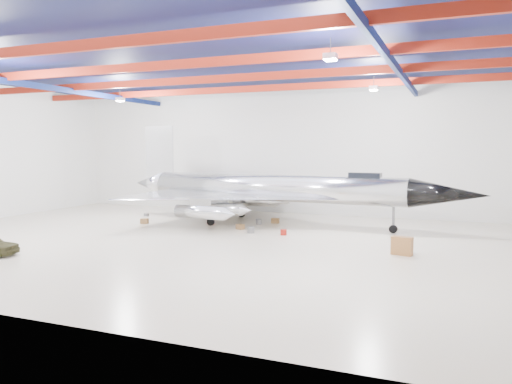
% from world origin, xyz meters
% --- Properties ---
extents(floor, '(40.00, 40.00, 0.00)m').
position_xyz_m(floor, '(0.00, 0.00, 0.00)').
color(floor, beige).
rests_on(floor, ground).
extents(wall_back, '(40.00, 0.00, 40.00)m').
position_xyz_m(wall_back, '(0.00, 15.00, 5.50)').
color(wall_back, silver).
rests_on(wall_back, floor).
extents(ceiling, '(40.00, 40.00, 0.00)m').
position_xyz_m(ceiling, '(0.00, 0.00, 11.00)').
color(ceiling, '#0A0F38').
rests_on(ceiling, wall_back).
extents(ceiling_structure, '(39.50, 29.50, 1.08)m').
position_xyz_m(ceiling_structure, '(0.00, 0.00, 10.32)').
color(ceiling_structure, maroon).
rests_on(ceiling_structure, ceiling).
extents(jet_aircraft, '(28.08, 17.06, 7.65)m').
position_xyz_m(jet_aircraft, '(2.26, 8.00, 2.51)').
color(jet_aircraft, silver).
rests_on(jet_aircraft, floor).
extents(desk, '(1.18, 0.75, 1.00)m').
position_xyz_m(desk, '(12.57, 0.34, 0.50)').
color(desk, brown).
rests_on(desk, floor).
extents(crate_ply, '(0.67, 0.60, 0.39)m').
position_xyz_m(crate_ply, '(-7.01, 4.69, 0.20)').
color(crate_ply, olive).
rests_on(crate_ply, floor).
extents(toolbox_red, '(0.49, 0.40, 0.33)m').
position_xyz_m(toolbox_red, '(-2.29, 6.63, 0.17)').
color(toolbox_red, maroon).
rests_on(toolbox_red, floor).
extents(engine_drum, '(0.60, 0.60, 0.44)m').
position_xyz_m(engine_drum, '(2.24, 3.81, 0.22)').
color(engine_drum, '#59595B').
rests_on(engine_drum, floor).
extents(parts_bin, '(0.59, 0.49, 0.39)m').
position_xyz_m(parts_bin, '(2.28, 8.64, 0.20)').
color(parts_bin, olive).
rests_on(parts_bin, floor).
extents(crate_small, '(0.36, 0.29, 0.24)m').
position_xyz_m(crate_small, '(-9.30, 8.31, 0.12)').
color(crate_small, '#59595B').
rests_on(crate_small, floor).
extents(tool_chest, '(0.47, 0.47, 0.38)m').
position_xyz_m(tool_chest, '(4.58, 3.84, 0.19)').
color(tool_chest, maroon).
rests_on(tool_chest, floor).
extents(oil_barrel, '(0.63, 0.57, 0.36)m').
position_xyz_m(oil_barrel, '(0.94, 4.94, 0.18)').
color(oil_barrel, olive).
rests_on(oil_barrel, floor).
extents(spares_box, '(0.55, 0.55, 0.41)m').
position_xyz_m(spares_box, '(1.31, 7.62, 0.20)').
color(spares_box, '#59595B').
rests_on(spares_box, floor).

